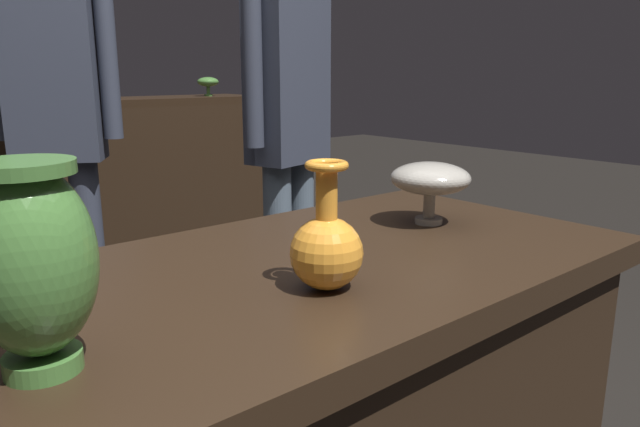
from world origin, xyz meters
TOP-DOWN VIEW (x-y plane):
  - back_display_shelf at (0.00, 2.20)m, footprint 2.60×0.40m
  - vase_centerpiece at (-0.08, -0.12)m, footprint 0.11×0.11m
  - vase_tall_behind at (-0.48, -0.11)m, footprint 0.13×0.13m
  - vase_left_accent at (0.35, 0.04)m, footprint 0.17×0.17m
  - shelf_vase_right at (0.52, 2.19)m, footprint 0.07×0.07m
  - shelf_vase_far_right at (1.04, 2.16)m, footprint 0.12×0.12m
  - visitor_near_right at (0.76, 1.07)m, footprint 0.46×0.26m
  - visitor_center_back at (0.06, 1.57)m, footprint 0.41×0.32m

SIDE VIEW (x-z plane):
  - back_display_shelf at x=0.00m, z-range 0.00..0.99m
  - vase_centerpiece at x=-0.08m, z-range 0.77..0.96m
  - vase_left_accent at x=0.35m, z-range 0.83..0.96m
  - visitor_near_right at x=0.76m, z-range 0.14..1.71m
  - vase_tall_behind at x=-0.48m, z-range 0.81..1.04m
  - visitor_center_back at x=0.06m, z-range 0.14..1.75m
  - shelf_vase_far_right at x=1.04m, z-range 1.01..1.12m
  - shelf_vase_right at x=0.52m, z-range 0.99..1.22m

